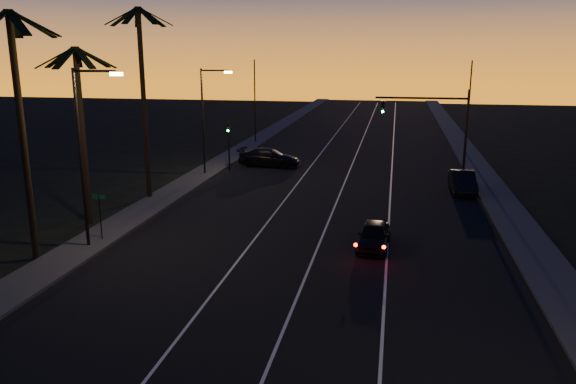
% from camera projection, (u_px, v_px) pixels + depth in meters
% --- Properties ---
extents(road, '(20.00, 170.00, 0.01)m').
position_uv_depth(road, '(327.00, 207.00, 36.19)').
color(road, black).
rests_on(road, ground).
extents(sidewalk_left, '(2.40, 170.00, 0.16)m').
position_uv_depth(sidewalk_left, '(163.00, 198.00, 38.21)').
color(sidewalk_left, '#373634').
rests_on(sidewalk_left, ground).
extents(sidewalk_right, '(2.40, 170.00, 0.16)m').
position_uv_depth(sidewalk_right, '(509.00, 215.00, 34.12)').
color(sidewalk_right, '#373634').
rests_on(sidewalk_right, ground).
extents(lane_stripe_left, '(0.12, 160.00, 0.01)m').
position_uv_depth(lane_stripe_left, '(281.00, 205.00, 36.73)').
color(lane_stripe_left, silver).
rests_on(lane_stripe_left, road).
extents(lane_stripe_mid, '(0.12, 160.00, 0.01)m').
position_uv_depth(lane_stripe_mid, '(334.00, 207.00, 36.09)').
color(lane_stripe_mid, silver).
rests_on(lane_stripe_mid, road).
extents(lane_stripe_right, '(0.12, 160.00, 0.01)m').
position_uv_depth(lane_stripe_right, '(389.00, 210.00, 35.45)').
color(lane_stripe_right, silver).
rests_on(lane_stripe_right, road).
extents(palm_near, '(4.25, 4.16, 11.53)m').
position_uv_depth(palm_near, '(20.00, 112.00, 25.34)').
color(palm_near, black).
rests_on(palm_near, ground).
extents(palm_mid, '(4.25, 4.16, 10.03)m').
position_uv_depth(palm_mid, '(81.00, 116.00, 31.37)').
color(palm_mid, black).
rests_on(palm_mid, ground).
extents(palm_far, '(4.25, 4.16, 12.53)m').
position_uv_depth(palm_far, '(143.00, 85.00, 36.58)').
color(palm_far, black).
rests_on(palm_far, ground).
extents(streetlight_left_near, '(2.55, 0.26, 9.00)m').
position_uv_depth(streetlight_left_near, '(85.00, 145.00, 27.32)').
color(streetlight_left_near, black).
rests_on(streetlight_left_near, ground).
extents(streetlight_left_far, '(2.55, 0.26, 8.50)m').
position_uv_depth(streetlight_left_far, '(206.00, 113.00, 44.54)').
color(streetlight_left_far, black).
rests_on(streetlight_left_far, ground).
extents(street_sign, '(0.70, 0.06, 2.60)m').
position_uv_depth(street_sign, '(100.00, 212.00, 29.18)').
color(street_sign, black).
rests_on(street_sign, ground).
extents(signal_mast, '(7.10, 0.41, 7.00)m').
position_uv_depth(signal_mast, '(435.00, 118.00, 43.26)').
color(signal_mast, black).
rests_on(signal_mast, ground).
extents(signal_post, '(0.28, 0.37, 4.20)m').
position_uv_depth(signal_post, '(229.00, 137.00, 46.74)').
color(signal_post, black).
rests_on(signal_post, ground).
extents(far_pole_left, '(0.14, 0.14, 9.00)m').
position_uv_depth(far_pole_left, '(255.00, 102.00, 60.94)').
color(far_pole_left, black).
rests_on(far_pole_left, ground).
extents(far_pole_right, '(0.14, 0.14, 9.00)m').
position_uv_depth(far_pole_right, '(469.00, 108.00, 54.06)').
color(far_pole_right, black).
rests_on(far_pole_right, ground).
extents(lead_car, '(1.74, 4.40, 1.32)m').
position_uv_depth(lead_car, '(374.00, 235.00, 28.52)').
color(lead_car, black).
rests_on(lead_car, road).
extents(right_car, '(1.69, 4.62, 1.51)m').
position_uv_depth(right_car, '(463.00, 182.00, 39.83)').
color(right_car, black).
rests_on(right_car, road).
extents(cross_car, '(5.52, 2.60, 1.56)m').
position_uv_depth(cross_car, '(269.00, 158.00, 48.97)').
color(cross_car, black).
rests_on(cross_car, road).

